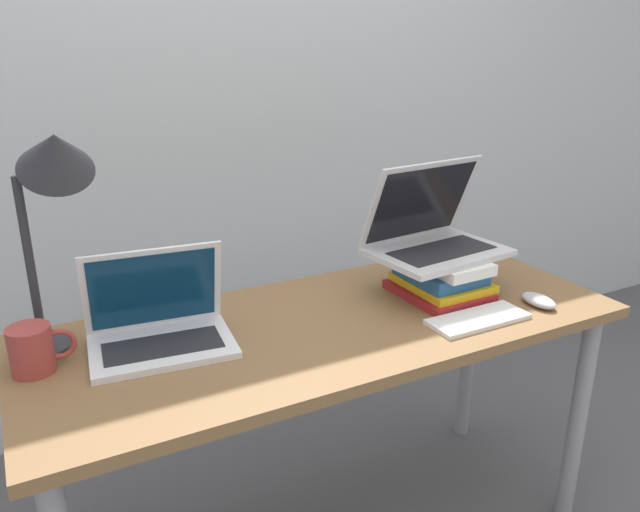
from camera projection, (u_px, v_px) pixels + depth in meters
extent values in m
cube|color=silver|center=(203.00, 51.00, 2.14)|extent=(8.00, 0.05, 2.70)
cube|color=brown|center=(329.00, 326.00, 1.60)|extent=(1.52, 0.60, 0.03)
cylinder|color=gray|center=(578.00, 420.00, 1.82)|extent=(0.05, 0.05, 0.68)
cylinder|color=gray|center=(47.00, 470.00, 1.61)|extent=(0.05, 0.05, 0.68)
cylinder|color=gray|center=(468.00, 350.00, 2.22)|extent=(0.05, 0.05, 0.68)
cube|color=silver|center=(162.00, 346.00, 1.44)|extent=(0.35, 0.25, 0.02)
cube|color=#232328|center=(163.00, 345.00, 1.43)|extent=(0.28, 0.14, 0.00)
cube|color=silver|center=(153.00, 288.00, 1.48)|extent=(0.33, 0.10, 0.21)
cube|color=#0A2D4C|center=(154.00, 289.00, 1.47)|extent=(0.30, 0.08, 0.19)
cube|color=maroon|center=(439.00, 291.00, 1.75)|extent=(0.22, 0.26, 0.02)
cube|color=gold|center=(442.00, 282.00, 1.75)|extent=(0.21, 0.24, 0.02)
cube|color=#235693|center=(440.00, 273.00, 1.74)|extent=(0.19, 0.21, 0.04)
cube|color=white|center=(446.00, 262.00, 1.72)|extent=(0.16, 0.24, 0.03)
cube|color=silver|center=(438.00, 252.00, 1.73)|extent=(0.38, 0.29, 0.02)
cube|color=#232328|center=(442.00, 250.00, 1.71)|extent=(0.31, 0.16, 0.00)
cube|color=silver|center=(421.00, 201.00, 1.75)|extent=(0.37, 0.14, 0.24)
cube|color=black|center=(422.00, 202.00, 1.75)|extent=(0.33, 0.12, 0.21)
cube|color=white|center=(478.00, 319.00, 1.59)|extent=(0.27, 0.11, 0.01)
cube|color=silver|center=(478.00, 317.00, 1.58)|extent=(0.25, 0.09, 0.00)
ellipsoid|color=#B2B2B7|center=(539.00, 300.00, 1.68)|extent=(0.06, 0.11, 0.03)
cylinder|color=#9E3833|center=(31.00, 350.00, 1.33)|extent=(0.09, 0.09, 0.11)
torus|color=#9E3833|center=(60.00, 344.00, 1.36)|extent=(0.07, 0.01, 0.07)
cylinder|color=#28282D|center=(44.00, 346.00, 1.45)|extent=(0.14, 0.14, 0.01)
cylinder|color=#28282D|center=(30.00, 264.00, 1.38)|extent=(0.02, 0.02, 0.39)
cone|color=#28282D|center=(55.00, 152.00, 1.30)|extent=(0.16, 0.19, 0.17)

